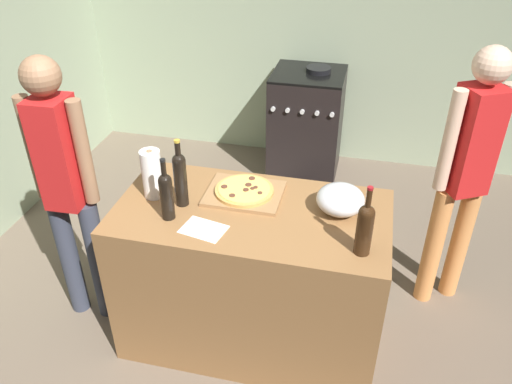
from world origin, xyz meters
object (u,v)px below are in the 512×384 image
at_px(wine_bottle_green, 365,227).
at_px(pizza, 244,190).
at_px(stove, 306,124).
at_px(wine_bottle_clear, 166,194).
at_px(person_in_stripes, 66,184).
at_px(wine_bottle_amber, 180,177).
at_px(person_in_red, 466,170).
at_px(mixing_bowl, 340,200).
at_px(paper_towel_roll, 152,174).

bearing_deg(wine_bottle_green, pizza, 152.21).
relative_size(wine_bottle_green, stove, 0.36).
bearing_deg(wine_bottle_clear, pizza, 42.10).
relative_size(wine_bottle_clear, person_in_stripes, 0.20).
distance_m(wine_bottle_amber, person_in_red, 1.58).
bearing_deg(wine_bottle_clear, wine_bottle_amber, 79.20).
height_order(wine_bottle_green, stove, wine_bottle_green).
bearing_deg(person_in_stripes, stove, 63.11).
relative_size(pizza, person_in_stripes, 0.19).
xyz_separation_m(mixing_bowl, stove, (-0.43, 1.88, -0.50)).
bearing_deg(person_in_stripes, mixing_bowl, 5.20).
xyz_separation_m(wine_bottle_amber, wine_bottle_green, (0.93, -0.18, -0.02)).
xyz_separation_m(mixing_bowl, wine_bottle_amber, (-0.80, -0.11, 0.09)).
bearing_deg(wine_bottle_amber, wine_bottle_green, -11.17).
height_order(pizza, person_in_stripes, person_in_stripes).
height_order(stove, person_in_red, person_in_red).
bearing_deg(paper_towel_roll, wine_bottle_amber, -13.16).
height_order(pizza, paper_towel_roll, paper_towel_roll).
xyz_separation_m(paper_towel_roll, person_in_red, (1.62, 0.58, -0.08)).
xyz_separation_m(pizza, wine_bottle_clear, (-0.31, -0.28, 0.11)).
relative_size(paper_towel_roll, wine_bottle_clear, 0.81).
distance_m(wine_bottle_clear, stove, 2.23).
bearing_deg(mixing_bowl, wine_bottle_green, -66.38).
xyz_separation_m(wine_bottle_clear, wine_bottle_green, (0.95, -0.05, 0.00)).
bearing_deg(wine_bottle_clear, person_in_red, 26.90).
bearing_deg(wine_bottle_amber, pizza, 27.97).
xyz_separation_m(wine_bottle_clear, stove, (0.39, 2.12, -0.56)).
height_order(pizza, wine_bottle_clear, wine_bottle_clear).
relative_size(wine_bottle_green, person_in_red, 0.21).
distance_m(paper_towel_roll, wine_bottle_clear, 0.23).
bearing_deg(person_in_red, wine_bottle_amber, -156.92).
bearing_deg(paper_towel_roll, person_in_stripes, -172.79).
height_order(wine_bottle_green, person_in_red, person_in_red).
bearing_deg(wine_bottle_amber, wine_bottle_clear, -100.80).
height_order(paper_towel_roll, wine_bottle_green, wine_bottle_green).
distance_m(pizza, paper_towel_roll, 0.49).
bearing_deg(mixing_bowl, wine_bottle_amber, -172.04).
distance_m(paper_towel_roll, stove, 2.10).
relative_size(mixing_bowl, person_in_stripes, 0.15).
bearing_deg(wine_bottle_amber, paper_towel_roll, 166.84).
bearing_deg(person_in_stripes, wine_bottle_amber, 1.79).
bearing_deg(person_in_red, paper_towel_roll, -160.40).
distance_m(wine_bottle_green, stove, 2.31).
bearing_deg(person_in_red, stove, 128.27).
bearing_deg(wine_bottle_amber, person_in_red, 23.08).
relative_size(pizza, wine_bottle_amber, 0.85).
height_order(pizza, person_in_red, person_in_red).
bearing_deg(person_in_red, pizza, -158.19).
distance_m(wine_bottle_clear, wine_bottle_green, 0.95).
bearing_deg(paper_towel_roll, stove, 74.52).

